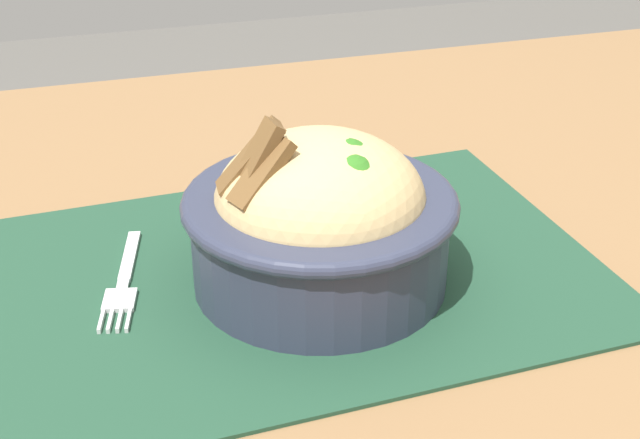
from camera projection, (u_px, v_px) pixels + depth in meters
The scene contains 4 objects.
table at pixel (311, 326), 0.73m from camera, with size 1.30×0.87×0.71m.
placemat at pixel (270, 278), 0.67m from camera, with size 0.48×0.31×0.00m, color #1E422D.
bowl at pixel (320, 217), 0.64m from camera, with size 0.19×0.19×0.13m.
fork at pixel (123, 283), 0.65m from camera, with size 0.04×0.13×0.00m.
Camera 1 is at (0.17, 0.58, 1.06)m, focal length 51.39 mm.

